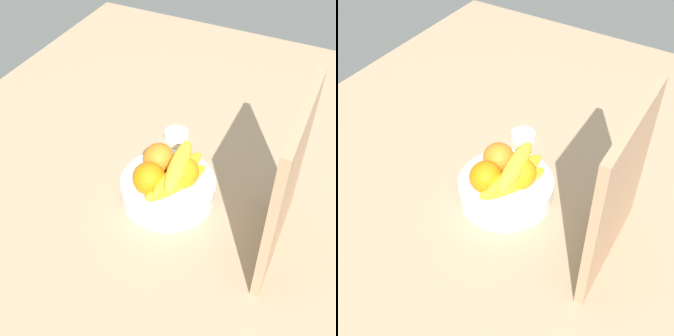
% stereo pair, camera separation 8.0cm
% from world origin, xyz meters
% --- Properties ---
extents(ground_plane, '(1.80, 1.40, 0.03)m').
position_xyz_m(ground_plane, '(0.00, 0.00, -0.01)').
color(ground_plane, tan).
extents(fruit_bowl, '(0.22, 0.22, 0.05)m').
position_xyz_m(fruit_bowl, '(-0.02, 0.01, 0.03)').
color(fruit_bowl, white).
rests_on(fruit_bowl, ground_plane).
extents(orange_front_left, '(0.07, 0.07, 0.07)m').
position_xyz_m(orange_front_left, '(-0.04, -0.03, 0.09)').
color(orange_front_left, orange).
rests_on(orange_front_left, fruit_bowl).
extents(orange_front_right, '(0.07, 0.07, 0.07)m').
position_xyz_m(orange_front_right, '(0.03, -0.02, 0.09)').
color(orange_front_right, orange).
rests_on(orange_front_right, fruit_bowl).
extents(orange_center, '(0.07, 0.07, 0.07)m').
position_xyz_m(orange_center, '(-0.02, 0.04, 0.09)').
color(orange_center, orange).
rests_on(orange_center, fruit_bowl).
extents(banana_bunch, '(0.18, 0.11, 0.08)m').
position_xyz_m(banana_bunch, '(-0.01, 0.04, 0.10)').
color(banana_bunch, yellow).
rests_on(banana_bunch, fruit_bowl).
extents(cutting_board, '(0.28, 0.02, 0.36)m').
position_xyz_m(cutting_board, '(0.01, 0.27, 0.18)').
color(cutting_board, tan).
rests_on(cutting_board, ground_plane).
extents(jar_lid, '(0.07, 0.07, 0.01)m').
position_xyz_m(jar_lid, '(-0.23, -0.07, 0.01)').
color(jar_lid, silver).
rests_on(jar_lid, ground_plane).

